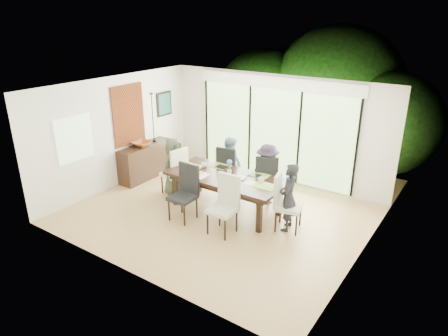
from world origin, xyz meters
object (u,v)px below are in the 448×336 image
Objects in this scene: chair_far_left at (230,169)px; cup_a at (204,165)px; person_left_end at (174,167)px; chair_right_end at (289,202)px; chair_far_right at (267,178)px; person_far_right at (267,174)px; cup_c at (261,180)px; chair_near_right at (222,206)px; bowl at (142,144)px; chair_near_left at (182,193)px; chair_left_end at (174,170)px; laptop at (192,168)px; vase at (229,173)px; cup_b at (229,177)px; person_far_left at (230,165)px; person_right_end at (289,197)px; sideboard at (146,161)px; table_top at (226,177)px.

cup_a is (-0.25, -0.70, 0.27)m from chair_far_left.
cup_a is (0.78, 0.15, 0.17)m from person_left_end.
chair_far_right is (-0.95, 0.85, 0.00)m from chair_right_end.
person_far_right is 0.79m from cup_c.
chair_far_right is 0.85× the size of person_far_right.
chair_near_right reaches higher than bowl.
chair_far_left and chair_far_right have the same top height.
chair_right_end is 1.00× the size of chair_near_left.
chair_left_end is 8.87× the size of cup_c.
laptop is (-0.40, -0.95, 0.23)m from chair_far_left.
vase is at bearing 74.32° from chair_right_end.
person_far_right reaches higher than chair_near_right.
cup_b is (-0.40, -0.93, 0.16)m from person_far_right.
chair_left_end is at bearing 48.45° from person_far_left.
chair_far_right is at bearing -145.81° from person_right_end.
vase is (1.55, 0.05, 0.28)m from chair_left_end.
vase is (-0.50, -0.78, 0.18)m from person_far_right.
person_left_end is (-0.98, 0.87, 0.10)m from chair_near_left.
cup_a is 0.08× the size of sideboard.
vase is at bearing 132.78° from person_far_left.
chair_left_end and chair_near_right have the same top height.
sideboard is at bearing -95.88° from chair_left_end.
table_top is 7.27× the size of laptop.
vase is at bearing 34.96° from chair_far_right.
sideboard is 3.36× the size of bowl.
chair_near_left is 9.17× the size of vase.
laptop is at bearing -120.96° from cup_a.
vase is (1.53, 0.05, 0.18)m from person_left_end.
chair_far_left reaches higher than table_top.
cup_a is at bearing 100.68° from chair_near_left.
vase is 0.97× the size of cup_a.
cup_a is at bearing 35.76° from person_far_right.
chair_far_left is at bearing 117.90° from table_top.
chair_left_end and chair_near_left have the same top height.
chair_far_left and chair_near_right have the same top height.
table_top is at bearing 111.35° from chair_far_left.
chair_left_end reaches higher than table_top.
cup_c is (0.80, 0.10, 0.08)m from table_top.
sideboard is (-2.93, 0.46, -0.41)m from cup_b.
chair_far_right is 0.98m from vase.
table_top is 2.18× the size of chair_near_right.
person_far_left is 0.94m from vase.
person_right_end is 12.90× the size of cup_b.
chair_far_left is 0.98m from vase.
person_right_end is at bearing 76.30° from chair_right_end.
chair_right_end is 0.85× the size of person_right_end.
person_far_left is 1.46m from cup_c.
chair_left_end is at bearing -177.51° from cup_c.
person_far_left is at bearing 13.65° from bowl.
chair_near_left is 2.17m from person_right_end.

